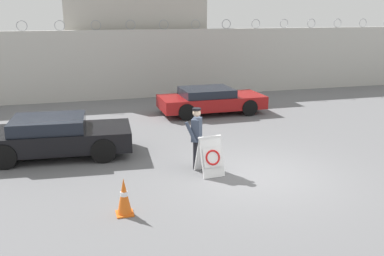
# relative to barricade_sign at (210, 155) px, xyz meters

# --- Properties ---
(ground_plane) EXTENTS (90.00, 90.00, 0.00)m
(ground_plane) POSITION_rel_barricade_sign_xyz_m (1.15, -0.46, -0.51)
(ground_plane) COLOR slate
(perimeter_wall) EXTENTS (36.00, 0.30, 3.74)m
(perimeter_wall) POSITION_rel_barricade_sign_xyz_m (1.15, 10.69, 1.14)
(perimeter_wall) COLOR beige
(perimeter_wall) RESTS_ON ground_plane
(building_block) EXTENTS (7.05, 5.51, 5.33)m
(building_block) POSITION_rel_barricade_sign_xyz_m (0.06, 14.21, 2.16)
(building_block) COLOR #B2ADA3
(building_block) RESTS_ON ground_plane
(barricade_sign) EXTENTS (0.65, 0.77, 1.02)m
(barricade_sign) POSITION_rel_barricade_sign_xyz_m (0.00, 0.00, 0.00)
(barricade_sign) COLOR white
(barricade_sign) RESTS_ON ground_plane
(security_guard) EXTENTS (0.57, 0.56, 1.67)m
(security_guard) POSITION_rel_barricade_sign_xyz_m (-0.22, 0.51, 0.42)
(security_guard) COLOR black
(security_guard) RESTS_ON ground_plane
(traffic_cone_near) EXTENTS (0.36, 0.36, 0.81)m
(traffic_cone_near) POSITION_rel_barricade_sign_xyz_m (-2.45, -1.71, -0.11)
(traffic_cone_near) COLOR orange
(traffic_cone_near) RESTS_ON ground_plane
(parked_car_front_coupe) EXTENTS (4.38, 2.20, 1.17)m
(parked_car_front_coupe) POSITION_rel_barricade_sign_xyz_m (-3.89, 2.62, 0.10)
(parked_car_front_coupe) COLOR black
(parked_car_front_coupe) RESTS_ON ground_plane
(parked_car_rear_sedan) EXTENTS (4.32, 2.01, 1.07)m
(parked_car_rear_sedan) POSITION_rel_barricade_sign_xyz_m (2.18, 6.57, 0.06)
(parked_car_rear_sedan) COLOR black
(parked_car_rear_sedan) RESTS_ON ground_plane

